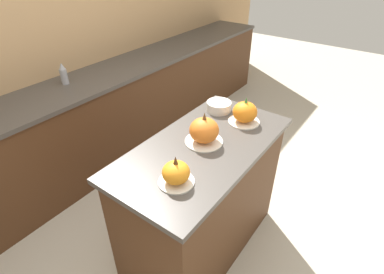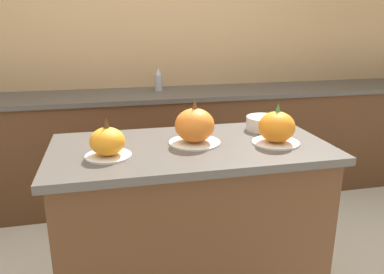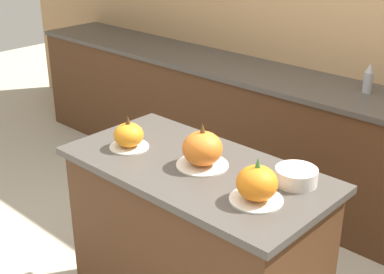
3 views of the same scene
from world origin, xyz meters
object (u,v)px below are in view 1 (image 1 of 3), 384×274
pumpkin_cake_left (176,173)px  pumpkin_cake_center (204,131)px  bottle_tall (64,74)px  pumpkin_cake_right (245,113)px  mixing_bowl (219,106)px

pumpkin_cake_left → pumpkin_cake_center: pumpkin_cake_center is taller
pumpkin_cake_left → bottle_tall: (0.44, 1.61, 0.01)m
pumpkin_cake_right → pumpkin_cake_center: bearing=166.8°
pumpkin_cake_center → pumpkin_cake_right: pumpkin_cake_center is taller
pumpkin_cake_left → bottle_tall: 1.67m
pumpkin_cake_center → bottle_tall: pumpkin_cake_center is taller
mixing_bowl → bottle_tall: bearing=104.4°
pumpkin_cake_left → mixing_bowl: 0.83m
bottle_tall → mixing_bowl: size_ratio=1.06×
bottle_tall → mixing_bowl: bottle_tall is taller
pumpkin_cake_left → mixing_bowl: size_ratio=1.06×
pumpkin_cake_center → bottle_tall: (0.05, 1.52, -0.01)m
mixing_bowl → pumpkin_cake_center: bearing=-160.3°
bottle_tall → mixing_bowl: 1.42m
pumpkin_cake_center → pumpkin_cake_left: bearing=-166.3°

